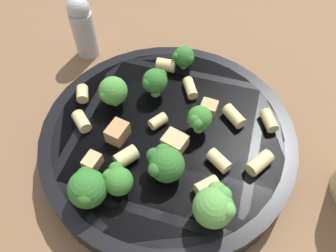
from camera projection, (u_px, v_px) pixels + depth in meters
name	position (u px, v px, depth m)	size (l,w,h in m)	color
ground_plane	(168.00, 149.00, 0.41)	(2.00, 2.00, 0.00)	brown
pasta_bowl	(168.00, 139.00, 0.39)	(0.30, 0.30, 0.04)	black
broccoli_floret_0	(215.00, 206.00, 0.30)	(0.04, 0.04, 0.04)	#84AD60
broccoli_floret_1	(113.00, 91.00, 0.38)	(0.03, 0.04, 0.04)	#84AD60
broccoli_floret_2	(87.00, 188.00, 0.31)	(0.04, 0.04, 0.04)	#84AD60
broccoli_floret_3	(199.00, 119.00, 0.36)	(0.03, 0.03, 0.04)	#9EC175
broccoli_floret_4	(154.00, 81.00, 0.39)	(0.03, 0.03, 0.04)	#93B766
broccoli_floret_5	(118.00, 180.00, 0.32)	(0.03, 0.03, 0.04)	#84AD60
broccoli_floret_6	(184.00, 57.00, 0.43)	(0.03, 0.03, 0.03)	#93B766
broccoli_floret_7	(165.00, 163.00, 0.33)	(0.04, 0.04, 0.04)	#84AD60
rigatoni_0	(157.00, 122.00, 0.38)	(0.01, 0.01, 0.02)	#E0C67F
rigatoni_1	(190.00, 88.00, 0.41)	(0.01, 0.01, 0.03)	#E0C67F
rigatoni_2	(260.00, 163.00, 0.34)	(0.02, 0.02, 0.03)	#E0C67F
rigatoni_3	(82.00, 121.00, 0.38)	(0.01, 0.01, 0.03)	#E0C67F
rigatoni_4	(166.00, 65.00, 0.43)	(0.02, 0.02, 0.02)	#E0C67F
rigatoni_5	(220.00, 160.00, 0.35)	(0.01, 0.01, 0.03)	#E0C67F
rigatoni_6	(207.00, 187.00, 0.33)	(0.02, 0.02, 0.02)	#E0C67F
rigatoni_7	(82.00, 94.00, 0.40)	(0.01, 0.01, 0.02)	#E0C67F
rigatoni_8	(269.00, 120.00, 0.38)	(0.01, 0.01, 0.03)	#E0C67F
rigatoni_9	(126.00, 157.00, 0.35)	(0.02, 0.02, 0.02)	#E0C67F
rigatoni_10	(234.00, 116.00, 0.38)	(0.01, 0.01, 0.03)	#E0C67F
chicken_chunk_0	(92.00, 162.00, 0.35)	(0.02, 0.02, 0.01)	tan
chicken_chunk_1	(209.00, 107.00, 0.39)	(0.02, 0.02, 0.01)	tan
chicken_chunk_2	(175.00, 142.00, 0.36)	(0.02, 0.02, 0.02)	tan
chicken_chunk_3	(118.00, 132.00, 0.37)	(0.02, 0.02, 0.02)	#A87A4C
pepper_shaker	(83.00, 27.00, 0.47)	(0.03, 0.03, 0.10)	#B2B2B7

